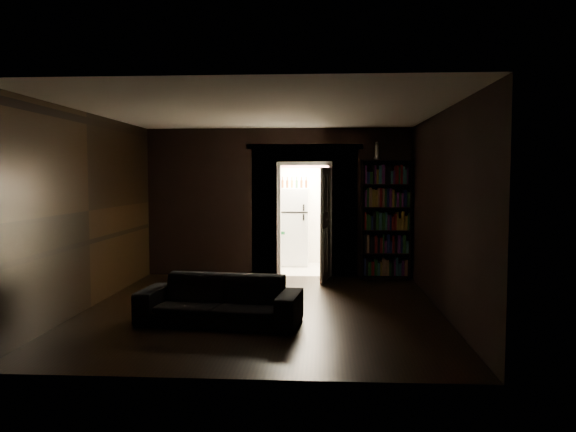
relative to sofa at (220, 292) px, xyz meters
name	(u,v)px	position (x,y,z in m)	size (l,w,h in m)	color
ground	(263,310)	(0.47, 0.75, -0.40)	(5.50, 5.50, 0.00)	black
room_walls	(269,190)	(0.46, 1.82, 1.29)	(5.02, 5.61, 2.84)	black
kitchen_alcove	(306,209)	(0.97, 4.62, 0.81)	(2.20, 1.80, 2.60)	#BFB6A6
sofa	(220,292)	(0.00, 0.00, 0.00)	(2.07, 0.89, 0.79)	black
bookshelf	(385,220)	(2.47, 3.30, 0.70)	(0.90, 0.32, 2.20)	black
refrigerator	(291,226)	(0.64, 4.86, 0.43)	(0.74, 0.68, 1.65)	white
door	(325,224)	(1.37, 3.06, 0.63)	(0.85, 0.05, 2.05)	white
figurine	(377,151)	(2.30, 3.34, 1.96)	(0.11, 0.11, 0.32)	white
bottles	(294,182)	(0.72, 4.79, 1.37)	(0.59, 0.07, 0.24)	black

